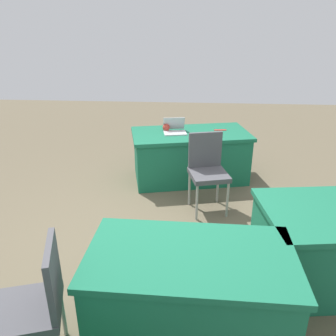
{
  "coord_description": "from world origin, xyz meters",
  "views": [
    {
      "loc": [
        -0.36,
        2.89,
        2.21
      ],
      "look_at": [
        -0.14,
        -0.16,
        0.9
      ],
      "focal_mm": 36.61,
      "sensor_mm": 36.0,
      "label": 1
    }
  ],
  "objects_px": {
    "chair_tucked_left": "(37,300)",
    "laptop_silver": "(175,130)",
    "table_foreground": "(190,156)",
    "yarn_ball": "(166,127)",
    "scissors_red": "(220,130)",
    "table_back_left": "(190,294)",
    "chair_near_front": "(207,167)"
  },
  "relations": [
    {
      "from": "chair_tucked_left",
      "to": "laptop_silver",
      "type": "height_order",
      "value": "chair_tucked_left"
    },
    {
      "from": "table_foreground",
      "to": "yarn_ball",
      "type": "bearing_deg",
      "value": -7.33
    },
    {
      "from": "table_foreground",
      "to": "scissors_red",
      "type": "xyz_separation_m",
      "value": [
        -0.44,
        -0.14,
        0.37
      ]
    },
    {
      "from": "table_foreground",
      "to": "table_back_left",
      "type": "xyz_separation_m",
      "value": [
        -0.04,
        2.83,
        -0.0
      ]
    },
    {
      "from": "chair_near_front",
      "to": "laptop_silver",
      "type": "bearing_deg",
      "value": -76.9
    },
    {
      "from": "table_foreground",
      "to": "chair_tucked_left",
      "type": "distance_m",
      "value": 3.29
    },
    {
      "from": "table_foreground",
      "to": "scissors_red",
      "type": "relative_size",
      "value": 10.17
    },
    {
      "from": "table_foreground",
      "to": "scissors_red",
      "type": "height_order",
      "value": "scissors_red"
    },
    {
      "from": "chair_near_front",
      "to": "laptop_silver",
      "type": "distance_m",
      "value": 1.0
    },
    {
      "from": "yarn_ball",
      "to": "scissors_red",
      "type": "height_order",
      "value": "yarn_ball"
    },
    {
      "from": "chair_tucked_left",
      "to": "laptop_silver",
      "type": "distance_m",
      "value": 3.21
    },
    {
      "from": "laptop_silver",
      "to": "scissors_red",
      "type": "bearing_deg",
      "value": -176.57
    },
    {
      "from": "chair_tucked_left",
      "to": "yarn_ball",
      "type": "xyz_separation_m",
      "value": [
        -0.6,
        -3.19,
        0.24
      ]
    },
    {
      "from": "yarn_ball",
      "to": "table_back_left",
      "type": "bearing_deg",
      "value": 97.86
    },
    {
      "from": "table_foreground",
      "to": "laptop_silver",
      "type": "distance_m",
      "value": 0.46
    },
    {
      "from": "table_foreground",
      "to": "table_back_left",
      "type": "bearing_deg",
      "value": 90.74
    },
    {
      "from": "table_back_left",
      "to": "laptop_silver",
      "type": "height_order",
      "value": "laptop_silver"
    },
    {
      "from": "laptop_silver",
      "to": "scissors_red",
      "type": "relative_size",
      "value": 2.02
    },
    {
      "from": "chair_near_front",
      "to": "scissors_red",
      "type": "xyz_separation_m",
      "value": [
        -0.22,
        -1.04,
        0.17
      ]
    },
    {
      "from": "laptop_silver",
      "to": "chair_tucked_left",
      "type": "bearing_deg",
      "value": 66.5
    },
    {
      "from": "table_back_left",
      "to": "chair_near_front",
      "type": "relative_size",
      "value": 1.53
    },
    {
      "from": "scissors_red",
      "to": "table_foreground",
      "type": "bearing_deg",
      "value": 11.7
    },
    {
      "from": "chair_tucked_left",
      "to": "scissors_red",
      "type": "height_order",
      "value": "chair_tucked_left"
    },
    {
      "from": "scissors_red",
      "to": "table_back_left",
      "type": "bearing_deg",
      "value": 75.99
    },
    {
      "from": "laptop_silver",
      "to": "table_back_left",
      "type": "bearing_deg",
      "value": 85.05
    },
    {
      "from": "scissors_red",
      "to": "chair_tucked_left",
      "type": "bearing_deg",
      "value": 60.67
    },
    {
      "from": "table_back_left",
      "to": "scissors_red",
      "type": "bearing_deg",
      "value": -97.64
    },
    {
      "from": "chair_near_front",
      "to": "scissors_red",
      "type": "height_order",
      "value": "chair_near_front"
    },
    {
      "from": "yarn_ball",
      "to": "scissors_red",
      "type": "distance_m",
      "value": 0.8
    },
    {
      "from": "table_foreground",
      "to": "laptop_silver",
      "type": "bearing_deg",
      "value": 5.5
    },
    {
      "from": "chair_near_front",
      "to": "chair_tucked_left",
      "type": "bearing_deg",
      "value": 48.14
    },
    {
      "from": "chair_near_front",
      "to": "scissors_red",
      "type": "bearing_deg",
      "value": -116.04
    }
  ]
}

